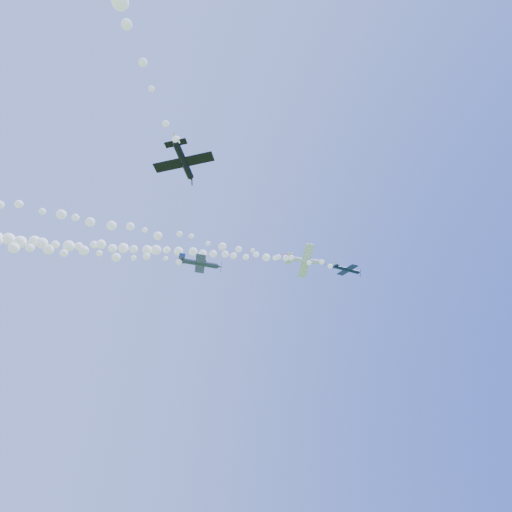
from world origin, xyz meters
name	(u,v)px	position (x,y,z in m)	size (l,w,h in m)	color
plane_white	(306,260)	(19.21, -3.19, 50.94)	(7.86, 8.17, 2.99)	white
smoke_trail_white	(114,247)	(-15.73, 9.12, 50.65)	(65.54, 24.97, 3.30)	white
plane_navy	(347,270)	(25.83, -7.31, 48.27)	(6.13, 6.25, 2.26)	#0C1B36
smoke_trail_navy	(119,226)	(-16.38, -1.14, 48.08)	(80.85, 13.72, 2.46)	white
plane_grey	(200,263)	(-2.42, -3.25, 43.43)	(7.61, 7.87, 2.83)	#313948
plane_black	(184,161)	(-13.68, -30.04, 36.15)	(5.79, 5.50, 1.62)	black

